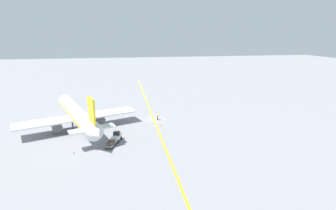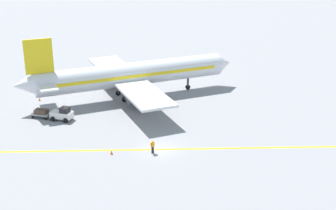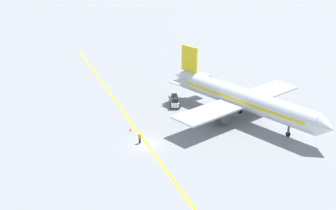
# 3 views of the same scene
# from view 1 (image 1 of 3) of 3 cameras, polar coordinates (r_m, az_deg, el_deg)

# --- Properties ---
(ground_plane) EXTENTS (400.00, 400.00, 0.00)m
(ground_plane) POSITION_cam_1_polar(r_m,az_deg,el_deg) (71.18, -3.12, -3.13)
(ground_plane) COLOR gray
(apron_yellow_centreline) EXTENTS (1.33, 120.00, 0.01)m
(apron_yellow_centreline) POSITION_cam_1_polar(r_m,az_deg,el_deg) (71.18, -3.12, -3.13)
(apron_yellow_centreline) COLOR yellow
(apron_yellow_centreline) RESTS_ON ground
(airplane_at_gate) EXTENTS (28.04, 34.28, 10.60)m
(airplane_at_gate) POSITION_cam_1_polar(r_m,az_deg,el_deg) (66.51, -19.12, -1.94)
(airplane_at_gate) COLOR silver
(airplane_at_gate) RESTS_ON ground
(baggage_tug_white) EXTENTS (2.53, 3.33, 2.11)m
(baggage_tug_white) POSITION_cam_1_polar(r_m,az_deg,el_deg) (57.91, -11.21, -6.83)
(baggage_tug_white) COLOR white
(baggage_tug_white) RESTS_ON ground
(baggage_cart_trailing) EXTENTS (2.18, 2.92, 1.24)m
(baggage_cart_trailing) POSITION_cam_1_polar(r_m,az_deg,el_deg) (55.12, -12.36, -8.21)
(baggage_cart_trailing) COLOR gray
(baggage_cart_trailing) RESTS_ON ground
(ground_crew_worker) EXTENTS (0.39, 0.48, 1.68)m
(ground_crew_worker) POSITION_cam_1_polar(r_m,az_deg,el_deg) (70.24, -2.29, -2.59)
(ground_crew_worker) COLOR #23232D
(ground_crew_worker) RESTS_ON ground
(traffic_cone_near_nose) EXTENTS (0.32, 0.32, 0.55)m
(traffic_cone_near_nose) POSITION_cam_1_polar(r_m,az_deg,el_deg) (54.44, -19.87, -9.66)
(traffic_cone_near_nose) COLOR orange
(traffic_cone_near_nose) RESTS_ON ground
(traffic_cone_mid_apron) EXTENTS (0.32, 0.32, 0.55)m
(traffic_cone_mid_apron) POSITION_cam_1_polar(r_m,az_deg,el_deg) (65.88, -1.57, -4.38)
(traffic_cone_mid_apron) COLOR orange
(traffic_cone_mid_apron) RESTS_ON ground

